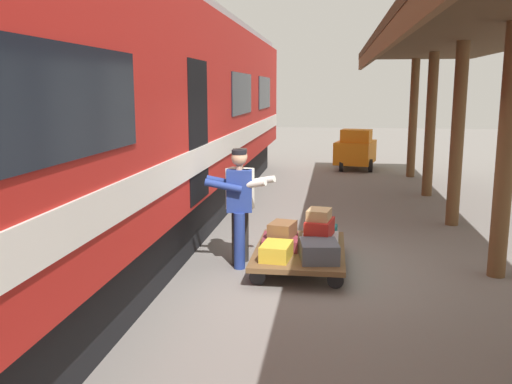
{
  "coord_description": "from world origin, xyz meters",
  "views": [
    {
      "loc": [
        0.08,
        7.72,
        2.54
      ],
      "look_at": [
        1.12,
        0.29,
        1.15
      ],
      "focal_mm": 38.94,
      "sensor_mm": 36.0,
      "label": 1
    }
  ],
  "objects_px": {
    "suitcase_red_plastic": "(319,228)",
    "suitcase_brown_leather": "(282,230)",
    "suitcase_tan_vintage": "(319,214)",
    "suitcase_navy_fabric": "(284,232)",
    "porter_in_overalls": "(238,204)",
    "train_car": "(98,123)",
    "suitcase_gray_aluminum": "(320,242)",
    "suitcase_teal_softside": "(321,233)",
    "suitcase_burgundy_valise": "(280,242)",
    "porter_by_door": "(241,202)",
    "baggage_tug": "(356,150)",
    "suitcase_slate_roller": "(319,251)",
    "luggage_cart": "(300,251)",
    "suitcase_yellow_case": "(276,251)"
  },
  "relations": [
    {
      "from": "suitcase_tan_vintage",
      "to": "porter_in_overalls",
      "type": "height_order",
      "value": "porter_in_overalls"
    },
    {
      "from": "porter_in_overalls",
      "to": "porter_by_door",
      "type": "height_order",
      "value": "same"
    },
    {
      "from": "luggage_cart",
      "to": "suitcase_slate_roller",
      "type": "bearing_deg",
      "value": 117.22
    },
    {
      "from": "suitcase_red_plastic",
      "to": "suitcase_brown_leather",
      "type": "xyz_separation_m",
      "value": [
        0.53,
        -0.01,
        -0.05
      ]
    },
    {
      "from": "train_car",
      "to": "suitcase_teal_softside",
      "type": "xyz_separation_m",
      "value": [
        -3.25,
        -0.57,
        -1.68
      ]
    },
    {
      "from": "suitcase_burgundy_valise",
      "to": "porter_in_overalls",
      "type": "height_order",
      "value": "porter_in_overalls"
    },
    {
      "from": "suitcase_teal_softside",
      "to": "suitcase_brown_leather",
      "type": "distance_m",
      "value": 0.8
    },
    {
      "from": "suitcase_gray_aluminum",
      "to": "baggage_tug",
      "type": "xyz_separation_m",
      "value": [
        -0.86,
        -10.25,
        0.24
      ]
    },
    {
      "from": "porter_in_overalls",
      "to": "baggage_tug",
      "type": "relative_size",
      "value": 0.9
    },
    {
      "from": "suitcase_gray_aluminum",
      "to": "baggage_tug",
      "type": "height_order",
      "value": "baggage_tug"
    },
    {
      "from": "suitcase_red_plastic",
      "to": "porter_by_door",
      "type": "xyz_separation_m",
      "value": [
        1.14,
        -0.1,
        0.32
      ]
    },
    {
      "from": "suitcase_burgundy_valise",
      "to": "porter_by_door",
      "type": "xyz_separation_m",
      "value": [
        0.58,
        -0.08,
        0.56
      ]
    },
    {
      "from": "suitcase_brown_leather",
      "to": "porter_in_overalls",
      "type": "distance_m",
      "value": 0.74
    },
    {
      "from": "suitcase_brown_leather",
      "to": "luggage_cart",
      "type": "bearing_deg",
      "value": -178.06
    },
    {
      "from": "suitcase_gray_aluminum",
      "to": "suitcase_brown_leather",
      "type": "distance_m",
      "value": 0.57
    },
    {
      "from": "suitcase_yellow_case",
      "to": "suitcase_brown_leather",
      "type": "distance_m",
      "value": 0.57
    },
    {
      "from": "luggage_cart",
      "to": "suitcase_yellow_case",
      "type": "relative_size",
      "value": 3.77
    },
    {
      "from": "suitcase_slate_roller",
      "to": "suitcase_gray_aluminum",
      "type": "relative_size",
      "value": 0.94
    },
    {
      "from": "suitcase_gray_aluminum",
      "to": "suitcase_navy_fabric",
      "type": "bearing_deg",
      "value": -44.19
    },
    {
      "from": "suitcase_navy_fabric",
      "to": "suitcase_burgundy_valise",
      "type": "distance_m",
      "value": 0.56
    },
    {
      "from": "luggage_cart",
      "to": "suitcase_navy_fabric",
      "type": "distance_m",
      "value": 0.64
    },
    {
      "from": "train_car",
      "to": "suitcase_gray_aluminum",
      "type": "height_order",
      "value": "train_car"
    },
    {
      "from": "suitcase_slate_roller",
      "to": "porter_by_door",
      "type": "height_order",
      "value": "porter_by_door"
    },
    {
      "from": "suitcase_teal_softside",
      "to": "suitcase_brown_leather",
      "type": "xyz_separation_m",
      "value": [
        0.54,
        0.57,
        0.18
      ]
    },
    {
      "from": "suitcase_gray_aluminum",
      "to": "porter_in_overalls",
      "type": "relative_size",
      "value": 0.35
    },
    {
      "from": "suitcase_slate_roller",
      "to": "suitcase_red_plastic",
      "type": "xyz_separation_m",
      "value": [
        0.01,
        -0.54,
        0.19
      ]
    },
    {
      "from": "suitcase_brown_leather",
      "to": "porter_in_overalls",
      "type": "bearing_deg",
      "value": 6.46
    },
    {
      "from": "suitcase_slate_roller",
      "to": "porter_by_door",
      "type": "distance_m",
      "value": 1.42
    },
    {
      "from": "baggage_tug",
      "to": "suitcase_gray_aluminum",
      "type": "bearing_deg",
      "value": 85.18
    },
    {
      "from": "luggage_cart",
      "to": "suitcase_tan_vintage",
      "type": "relative_size",
      "value": 5.24
    },
    {
      "from": "suitcase_navy_fabric",
      "to": "porter_in_overalls",
      "type": "height_order",
      "value": "porter_in_overalls"
    },
    {
      "from": "suitcase_burgundy_valise",
      "to": "suitcase_teal_softside",
      "type": "bearing_deg",
      "value": -135.81
    },
    {
      "from": "luggage_cart",
      "to": "suitcase_navy_fabric",
      "type": "bearing_deg",
      "value": -62.78
    },
    {
      "from": "suitcase_brown_leather",
      "to": "suitcase_slate_roller",
      "type": "bearing_deg",
      "value": 134.77
    },
    {
      "from": "suitcase_gray_aluminum",
      "to": "suitcase_brown_leather",
      "type": "bearing_deg",
      "value": 0.92
    },
    {
      "from": "porter_in_overalls",
      "to": "suitcase_brown_leather",
      "type": "bearing_deg",
      "value": -173.54
    },
    {
      "from": "suitcase_tan_vintage",
      "to": "suitcase_navy_fabric",
      "type": "bearing_deg",
      "value": -46.35
    },
    {
      "from": "suitcase_brown_leather",
      "to": "suitcase_tan_vintage",
      "type": "height_order",
      "value": "suitcase_tan_vintage"
    },
    {
      "from": "suitcase_gray_aluminum",
      "to": "suitcase_yellow_case",
      "type": "height_order",
      "value": "suitcase_yellow_case"
    },
    {
      "from": "suitcase_yellow_case",
      "to": "suitcase_tan_vintage",
      "type": "height_order",
      "value": "suitcase_tan_vintage"
    },
    {
      "from": "suitcase_burgundy_valise",
      "to": "porter_by_door",
      "type": "distance_m",
      "value": 0.81
    },
    {
      "from": "suitcase_slate_roller",
      "to": "suitcase_gray_aluminum",
      "type": "bearing_deg",
      "value": -90.0
    },
    {
      "from": "suitcase_burgundy_valise",
      "to": "baggage_tug",
      "type": "xyz_separation_m",
      "value": [
        -1.44,
        -10.25,
        0.26
      ]
    },
    {
      "from": "suitcase_burgundy_valise",
      "to": "baggage_tug",
      "type": "distance_m",
      "value": 10.35
    },
    {
      "from": "suitcase_brown_leather",
      "to": "porter_in_overalls",
      "type": "relative_size",
      "value": 0.26
    },
    {
      "from": "porter_in_overalls",
      "to": "baggage_tug",
      "type": "bearing_deg",
      "value": -101.18
    },
    {
      "from": "train_car",
      "to": "luggage_cart",
      "type": "distance_m",
      "value": 3.48
    },
    {
      "from": "suitcase_slate_roller",
      "to": "suitcase_brown_leather",
      "type": "bearing_deg",
      "value": -45.23
    },
    {
      "from": "luggage_cart",
      "to": "porter_in_overalls",
      "type": "height_order",
      "value": "porter_in_overalls"
    },
    {
      "from": "suitcase_red_plastic",
      "to": "suitcase_brown_leather",
      "type": "relative_size",
      "value": 1.22
    }
  ]
}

